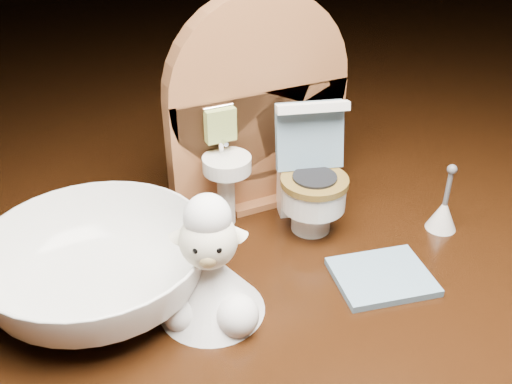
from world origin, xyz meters
The scene contains 6 objects.
backdrop_panel centered at (0.00, 0.06, 0.07)m, with size 0.13×0.05×0.15m.
toy_toilet centered at (0.02, 0.02, 0.03)m, with size 0.05×0.06×0.09m.
bath_mat centered at (0.03, -0.05, 0.00)m, with size 0.06×0.05×0.00m, color #6889A2.
toilet_brush centered at (0.10, -0.02, 0.01)m, with size 0.02×0.02×0.05m.
plush_lamb centered at (-0.08, -0.03, 0.03)m, with size 0.06×0.06×0.08m.
ceramic_bowl centered at (-0.13, 0.01, 0.02)m, with size 0.13×0.13×0.04m, color white.
Camera 1 is at (-0.16, -0.26, 0.22)m, focal length 40.00 mm.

